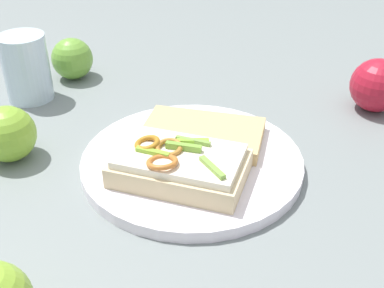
{
  "coord_description": "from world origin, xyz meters",
  "views": [
    {
      "loc": [
        -0.32,
        0.43,
        0.38
      ],
      "look_at": [
        0.0,
        0.0,
        0.04
      ],
      "focal_mm": 46.02,
      "sensor_mm": 36.0,
      "label": 1
    }
  ],
  "objects_px": {
    "bread_slice_side": "(202,133)",
    "drinking_glass": "(28,67)",
    "apple_2": "(377,85)",
    "plate": "(192,162)",
    "apple_0": "(8,134)",
    "apple_3": "(72,59)",
    "sandwich": "(179,165)"
  },
  "relations": [
    {
      "from": "bread_slice_side",
      "to": "drinking_glass",
      "type": "xyz_separation_m",
      "value": [
        0.32,
        0.04,
        0.03
      ]
    },
    {
      "from": "bread_slice_side",
      "to": "apple_2",
      "type": "distance_m",
      "value": 0.3
    },
    {
      "from": "plate",
      "to": "apple_0",
      "type": "bearing_deg",
      "value": 31.68
    },
    {
      "from": "apple_0",
      "to": "apple_2",
      "type": "height_order",
      "value": "apple_2"
    },
    {
      "from": "apple_2",
      "to": "apple_3",
      "type": "relative_size",
      "value": 1.15
    },
    {
      "from": "sandwich",
      "to": "apple_3",
      "type": "bearing_deg",
      "value": -40.64
    },
    {
      "from": "apple_0",
      "to": "drinking_glass",
      "type": "relative_size",
      "value": 0.7
    },
    {
      "from": "drinking_glass",
      "to": "apple_3",
      "type": "bearing_deg",
      "value": -88.12
    },
    {
      "from": "apple_3",
      "to": "bread_slice_side",
      "type": "bearing_deg",
      "value": 170.66
    },
    {
      "from": "sandwich",
      "to": "bread_slice_side",
      "type": "relative_size",
      "value": 1.13
    },
    {
      "from": "plate",
      "to": "bread_slice_side",
      "type": "xyz_separation_m",
      "value": [
        0.01,
        -0.04,
        0.02
      ]
    },
    {
      "from": "apple_2",
      "to": "apple_3",
      "type": "bearing_deg",
      "value": 23.39
    },
    {
      "from": "plate",
      "to": "apple_3",
      "type": "distance_m",
      "value": 0.35
    },
    {
      "from": "bread_slice_side",
      "to": "drinking_glass",
      "type": "distance_m",
      "value": 0.32
    },
    {
      "from": "bread_slice_side",
      "to": "apple_2",
      "type": "bearing_deg",
      "value": -143.48
    },
    {
      "from": "sandwich",
      "to": "apple_3",
      "type": "height_order",
      "value": "apple_3"
    },
    {
      "from": "apple_3",
      "to": "apple_0",
      "type": "bearing_deg",
      "value": 119.56
    },
    {
      "from": "sandwich",
      "to": "drinking_glass",
      "type": "relative_size",
      "value": 1.69
    },
    {
      "from": "drinking_glass",
      "to": "bread_slice_side",
      "type": "bearing_deg",
      "value": -172.9
    },
    {
      "from": "drinking_glass",
      "to": "apple_0",
      "type": "bearing_deg",
      "value": 133.19
    },
    {
      "from": "plate",
      "to": "apple_0",
      "type": "distance_m",
      "value": 0.25
    },
    {
      "from": "plate",
      "to": "bread_slice_side",
      "type": "bearing_deg",
      "value": -71.3
    },
    {
      "from": "apple_3",
      "to": "drinking_glass",
      "type": "relative_size",
      "value": 0.67
    },
    {
      "from": "apple_0",
      "to": "apple_3",
      "type": "distance_m",
      "value": 0.26
    },
    {
      "from": "apple_3",
      "to": "drinking_glass",
      "type": "height_order",
      "value": "drinking_glass"
    },
    {
      "from": "apple_0",
      "to": "apple_2",
      "type": "bearing_deg",
      "value": -128.67
    },
    {
      "from": "plate",
      "to": "bread_slice_side",
      "type": "distance_m",
      "value": 0.05
    },
    {
      "from": "apple_0",
      "to": "apple_2",
      "type": "xyz_separation_m",
      "value": [
        -0.34,
        -0.43,
        0.0
      ]
    },
    {
      "from": "bread_slice_side",
      "to": "apple_3",
      "type": "distance_m",
      "value": 0.33
    },
    {
      "from": "apple_2",
      "to": "drinking_glass",
      "type": "height_order",
      "value": "drinking_glass"
    },
    {
      "from": "apple_0",
      "to": "drinking_glass",
      "type": "height_order",
      "value": "drinking_glass"
    },
    {
      "from": "plate",
      "to": "apple_3",
      "type": "relative_size",
      "value": 4.0
    }
  ]
}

